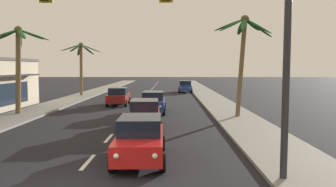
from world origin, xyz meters
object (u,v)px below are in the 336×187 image
(sedan_lead_at_stop_bar, at_px, (140,138))
(palm_left_third, at_px, (81,57))
(palm_left_second, at_px, (18,51))
(sedan_oncoming_far, at_px, (119,96))
(traffic_signal_mast, at_px, (173,9))
(sedan_parked_nearest_kerb, at_px, (185,86))
(sedan_fifth_in_queue, at_px, (153,102))
(sedan_third_in_queue, at_px, (145,114))
(palm_right_second, at_px, (244,42))

(sedan_lead_at_stop_bar, bearing_deg, palm_left_third, 109.83)
(palm_left_second, bearing_deg, sedan_oncoming_far, 46.40)
(traffic_signal_mast, xyz_separation_m, sedan_parked_nearest_kerb, (1.99, 36.60, -4.50))
(sedan_lead_at_stop_bar, distance_m, sedan_fifth_in_queue, 13.06)
(traffic_signal_mast, distance_m, sedan_parked_nearest_kerb, 36.93)
(sedan_fifth_in_queue, distance_m, palm_left_second, 10.81)
(palm_left_third, bearing_deg, sedan_third_in_queue, -65.51)
(sedan_lead_at_stop_bar, bearing_deg, sedan_oncoming_far, 101.77)
(sedan_oncoming_far, distance_m, sedan_parked_nearest_kerb, 17.38)
(palm_left_third, bearing_deg, sedan_oncoming_far, -56.50)
(traffic_signal_mast, xyz_separation_m, palm_left_second, (-11.43, 14.05, -0.56))
(sedan_parked_nearest_kerb, bearing_deg, traffic_signal_mast, -93.10)
(sedan_lead_at_stop_bar, relative_size, palm_right_second, 0.62)
(sedan_lead_at_stop_bar, height_order, palm_left_third, palm_left_third)
(sedan_fifth_in_queue, xyz_separation_m, palm_left_third, (-9.72, 14.47, 4.04))
(sedan_lead_at_stop_bar, xyz_separation_m, sedan_third_in_queue, (-0.36, 6.53, 0.00))
(traffic_signal_mast, relative_size, sedan_third_in_queue, 2.47)
(sedan_lead_at_stop_bar, relative_size, palm_left_third, 0.68)
(sedan_third_in_queue, distance_m, sedan_parked_nearest_kerb, 27.87)
(sedan_fifth_in_queue, height_order, palm_left_third, palm_left_third)
(palm_right_second, bearing_deg, sedan_oncoming_far, 142.11)
(sedan_parked_nearest_kerb, bearing_deg, palm_left_third, -153.25)
(sedan_oncoming_far, relative_size, sedan_parked_nearest_kerb, 1.00)
(sedan_oncoming_far, relative_size, palm_left_second, 0.67)
(sedan_lead_at_stop_bar, relative_size, palm_left_second, 0.68)
(sedan_lead_at_stop_bar, relative_size, sedan_oncoming_far, 1.00)
(palm_left_second, height_order, palm_right_second, palm_right_second)
(traffic_signal_mast, bearing_deg, sedan_fifth_in_queue, 95.44)
(sedan_lead_at_stop_bar, relative_size, sedan_parked_nearest_kerb, 1.01)
(sedan_third_in_queue, distance_m, sedan_oncoming_far, 12.26)
(sedan_oncoming_far, relative_size, palm_left_third, 0.67)
(palm_left_second, relative_size, palm_right_second, 0.92)
(sedan_lead_at_stop_bar, distance_m, palm_left_second, 15.93)
(sedan_oncoming_far, distance_m, palm_right_second, 13.56)
(palm_left_second, distance_m, palm_left_third, 15.91)
(sedan_third_in_queue, bearing_deg, sedan_lead_at_stop_bar, -86.83)
(palm_left_second, bearing_deg, sedan_lead_at_stop_bar, -48.81)
(sedan_fifth_in_queue, bearing_deg, traffic_signal_mast, -84.56)
(traffic_signal_mast, bearing_deg, palm_left_second, 129.14)
(sedan_third_in_queue, relative_size, sedan_parked_nearest_kerb, 1.01)
(traffic_signal_mast, relative_size, sedan_oncoming_far, 2.49)
(sedan_third_in_queue, bearing_deg, sedan_parked_nearest_kerb, 82.55)
(traffic_signal_mast, height_order, sedan_fifth_in_queue, traffic_signal_mast)
(sedan_fifth_in_queue, bearing_deg, palm_left_second, -171.78)
(sedan_fifth_in_queue, relative_size, sedan_oncoming_far, 1.00)
(sedan_third_in_queue, bearing_deg, traffic_signal_mast, -79.69)
(sedan_oncoming_far, bearing_deg, palm_right_second, -37.89)
(palm_left_second, bearing_deg, sedan_parked_nearest_kerb, 59.25)
(sedan_parked_nearest_kerb, relative_size, palm_left_third, 0.67)
(sedan_third_in_queue, xyz_separation_m, sedan_parked_nearest_kerb, (3.61, 27.64, 0.00))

